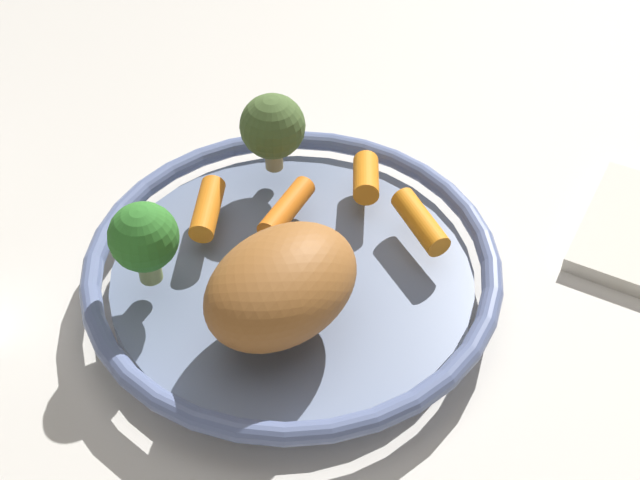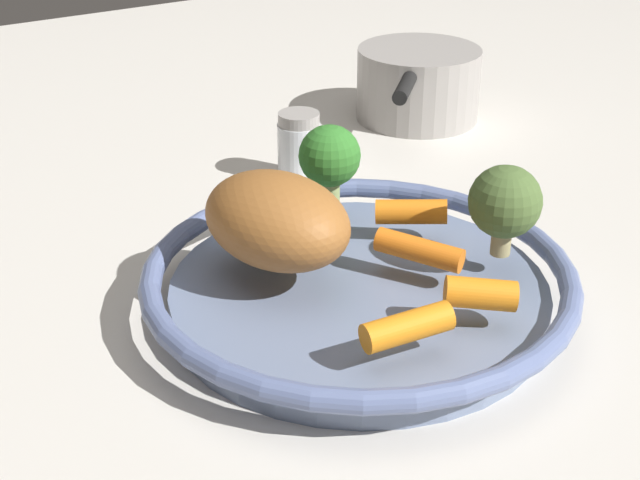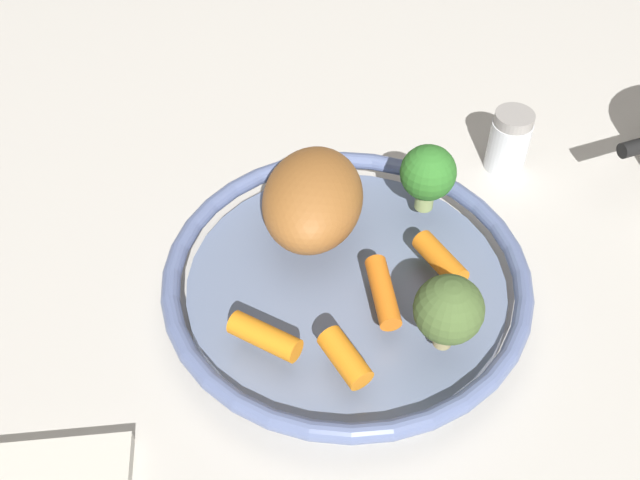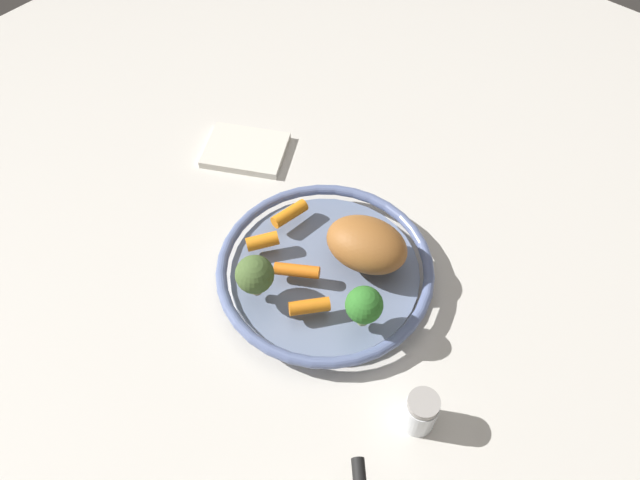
{
  "view_description": "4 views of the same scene",
  "coord_description": "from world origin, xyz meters",
  "px_view_note": "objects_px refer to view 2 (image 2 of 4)",
  "views": [
    {
      "loc": [
        0.25,
        0.42,
        0.54
      ],
      "look_at": [
        -0.02,
        0.01,
        0.06
      ],
      "focal_mm": 49.3,
      "sensor_mm": 36.0,
      "label": 1
    },
    {
      "loc": [
        -0.49,
        0.35,
        0.38
      ],
      "look_at": [
        0.02,
        0.02,
        0.06
      ],
      "focal_mm": 51.38,
      "sensor_mm": 36.0,
      "label": 2
    },
    {
      "loc": [
        -0.41,
        -0.15,
        0.54
      ],
      "look_at": [
        0.01,
        0.03,
        0.06
      ],
      "focal_mm": 41.68,
      "sensor_mm": 36.0,
      "label": 3
    },
    {
      "loc": [
        0.33,
        -0.4,
        0.8
      ],
      "look_at": [
        -0.02,
        0.01,
        0.08
      ],
      "focal_mm": 33.94,
      "sensor_mm": 36.0,
      "label": 4
    }
  ],
  "objects_px": {
    "serving_bowl": "(359,286)",
    "baby_carrot_right": "(481,294)",
    "baby_carrot_left": "(419,250)",
    "broccoli_floret_large": "(505,203)",
    "baby_carrot_center": "(411,212)",
    "salt_shaker": "(299,147)",
    "baby_carrot_near_rim": "(407,327)",
    "saucepan": "(418,84)",
    "roast_chicken_piece": "(277,220)",
    "broccoli_floret_edge": "(330,157)"
  },
  "relations": [
    {
      "from": "serving_bowl",
      "to": "baby_carrot_right",
      "type": "relative_size",
      "value": 6.76
    },
    {
      "from": "baby_carrot_left",
      "to": "broccoli_floret_large",
      "type": "bearing_deg",
      "value": -111.89
    },
    {
      "from": "baby_carrot_center",
      "to": "salt_shaker",
      "type": "height_order",
      "value": "salt_shaker"
    },
    {
      "from": "baby_carrot_center",
      "to": "baby_carrot_right",
      "type": "distance_m",
      "value": 0.14
    },
    {
      "from": "baby_carrot_near_rim",
      "to": "broccoli_floret_large",
      "type": "height_order",
      "value": "broccoli_floret_large"
    },
    {
      "from": "baby_carrot_near_rim",
      "to": "broccoli_floret_large",
      "type": "bearing_deg",
      "value": -66.93
    },
    {
      "from": "baby_carrot_near_rim",
      "to": "baby_carrot_right",
      "type": "xyz_separation_m",
      "value": [
        0.01,
        -0.07,
        0.0
      ]
    },
    {
      "from": "baby_carrot_left",
      "to": "baby_carrot_right",
      "type": "relative_size",
      "value": 1.37
    },
    {
      "from": "serving_bowl",
      "to": "baby_carrot_center",
      "type": "height_order",
      "value": "baby_carrot_center"
    },
    {
      "from": "saucepan",
      "to": "roast_chicken_piece",
      "type": "bearing_deg",
      "value": 128.49
    },
    {
      "from": "broccoli_floret_large",
      "to": "salt_shaker",
      "type": "distance_m",
      "value": 0.29
    },
    {
      "from": "baby_carrot_near_rim",
      "to": "salt_shaker",
      "type": "xyz_separation_m",
      "value": [
        0.34,
        -0.13,
        -0.02
      ]
    },
    {
      "from": "baby_carrot_left",
      "to": "saucepan",
      "type": "xyz_separation_m",
      "value": [
        0.34,
        -0.26,
        -0.01
      ]
    },
    {
      "from": "baby_carrot_left",
      "to": "baby_carrot_right",
      "type": "height_order",
      "value": "baby_carrot_right"
    },
    {
      "from": "baby_carrot_center",
      "to": "saucepan",
      "type": "relative_size",
      "value": 0.32
    },
    {
      "from": "broccoli_floret_edge",
      "to": "broccoli_floret_large",
      "type": "relative_size",
      "value": 0.97
    },
    {
      "from": "serving_bowl",
      "to": "broccoli_floret_edge",
      "type": "height_order",
      "value": "broccoli_floret_edge"
    },
    {
      "from": "baby_carrot_near_rim",
      "to": "broccoli_floret_large",
      "type": "relative_size",
      "value": 0.85
    },
    {
      "from": "serving_bowl",
      "to": "broccoli_floret_large",
      "type": "relative_size",
      "value": 4.6
    },
    {
      "from": "roast_chicken_piece",
      "to": "baby_carrot_left",
      "type": "bearing_deg",
      "value": -123.26
    },
    {
      "from": "baby_carrot_center",
      "to": "broccoli_floret_large",
      "type": "height_order",
      "value": "broccoli_floret_large"
    },
    {
      "from": "roast_chicken_piece",
      "to": "saucepan",
      "type": "distance_m",
      "value": 0.45
    },
    {
      "from": "broccoli_floret_edge",
      "to": "salt_shaker",
      "type": "xyz_separation_m",
      "value": [
        0.14,
        -0.05,
        -0.05
      ]
    },
    {
      "from": "roast_chicken_piece",
      "to": "saucepan",
      "type": "xyz_separation_m",
      "value": [
        0.28,
        -0.35,
        -0.03
      ]
    },
    {
      "from": "saucepan",
      "to": "broccoli_floret_large",
      "type": "bearing_deg",
      "value": 150.87
    },
    {
      "from": "broccoli_floret_large",
      "to": "saucepan",
      "type": "xyz_separation_m",
      "value": [
        0.36,
        -0.2,
        -0.04
      ]
    },
    {
      "from": "baby_carrot_center",
      "to": "saucepan",
      "type": "distance_m",
      "value": 0.37
    },
    {
      "from": "baby_carrot_left",
      "to": "broccoli_floret_edge",
      "type": "height_order",
      "value": "broccoli_floret_edge"
    },
    {
      "from": "broccoli_floret_large",
      "to": "baby_carrot_near_rim",
      "type": "bearing_deg",
      "value": 113.07
    },
    {
      "from": "salt_shaker",
      "to": "broccoli_floret_edge",
      "type": "bearing_deg",
      "value": 158.88
    },
    {
      "from": "baby_carrot_near_rim",
      "to": "saucepan",
      "type": "distance_m",
      "value": 0.54
    },
    {
      "from": "serving_bowl",
      "to": "salt_shaker",
      "type": "distance_m",
      "value": 0.26
    },
    {
      "from": "broccoli_floret_edge",
      "to": "baby_carrot_near_rim",
      "type": "bearing_deg",
      "value": 160.67
    },
    {
      "from": "roast_chicken_piece",
      "to": "broccoli_floret_edge",
      "type": "height_order",
      "value": "broccoli_floret_edge"
    },
    {
      "from": "baby_carrot_right",
      "to": "baby_carrot_center",
      "type": "bearing_deg",
      "value": -16.92
    },
    {
      "from": "serving_bowl",
      "to": "broccoli_floret_large",
      "type": "xyz_separation_m",
      "value": [
        -0.04,
        -0.1,
        0.06
      ]
    },
    {
      "from": "broccoli_floret_edge",
      "to": "saucepan",
      "type": "relative_size",
      "value": 0.39
    },
    {
      "from": "roast_chicken_piece",
      "to": "serving_bowl",
      "type": "bearing_deg",
      "value": -128.04
    },
    {
      "from": "baby_carrot_center",
      "to": "broccoli_floret_large",
      "type": "distance_m",
      "value": 0.09
    },
    {
      "from": "baby_carrot_near_rim",
      "to": "baby_carrot_center",
      "type": "height_order",
      "value": "same"
    },
    {
      "from": "roast_chicken_piece",
      "to": "baby_carrot_near_rim",
      "type": "distance_m",
      "value": 0.14
    },
    {
      "from": "baby_carrot_right",
      "to": "broccoli_floret_edge",
      "type": "relative_size",
      "value": 0.7
    },
    {
      "from": "salt_shaker",
      "to": "baby_carrot_center",
      "type": "bearing_deg",
      "value": 175.08
    },
    {
      "from": "roast_chicken_piece",
      "to": "broccoli_floret_large",
      "type": "height_order",
      "value": "broccoli_floret_large"
    },
    {
      "from": "broccoli_floret_edge",
      "to": "broccoli_floret_large",
      "type": "xyz_separation_m",
      "value": [
        -0.15,
        -0.06,
        0.0
      ]
    },
    {
      "from": "roast_chicken_piece",
      "to": "baby_carrot_right",
      "type": "bearing_deg",
      "value": -147.78
    },
    {
      "from": "baby_carrot_center",
      "to": "salt_shaker",
      "type": "bearing_deg",
      "value": -4.92
    },
    {
      "from": "baby_carrot_near_rim",
      "to": "salt_shaker",
      "type": "relative_size",
      "value": 0.87
    },
    {
      "from": "salt_shaker",
      "to": "saucepan",
      "type": "xyz_separation_m",
      "value": [
        0.08,
        -0.21,
        0.01
      ]
    },
    {
      "from": "salt_shaker",
      "to": "baby_carrot_right",
      "type": "bearing_deg",
      "value": 170.34
    }
  ]
}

